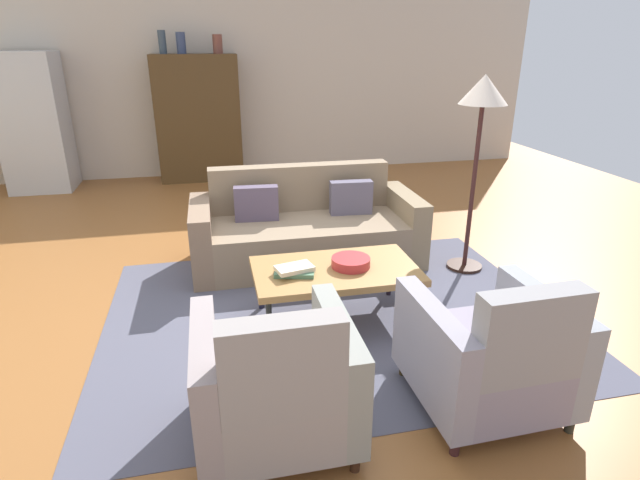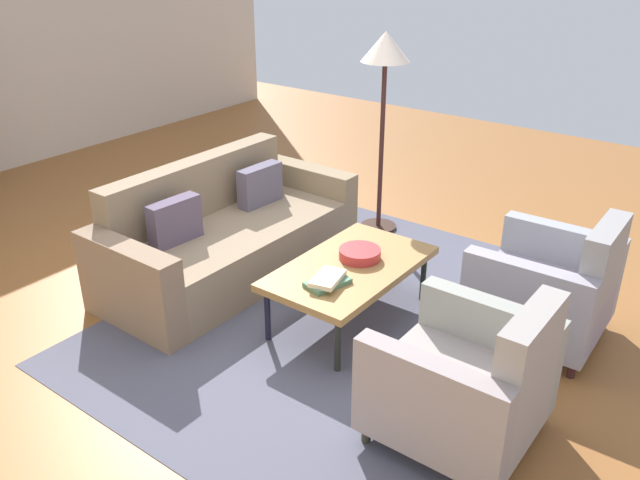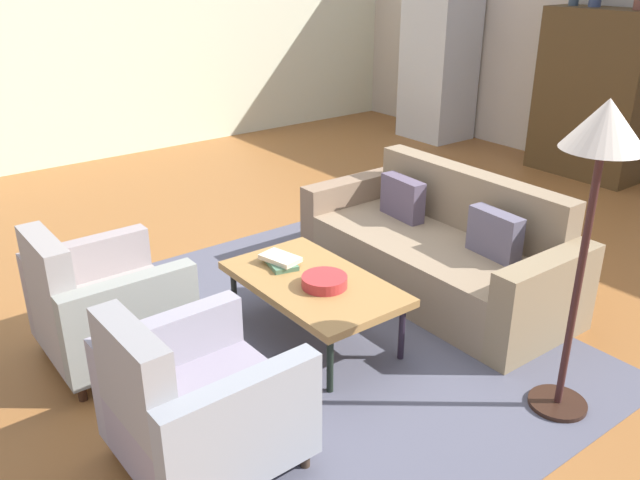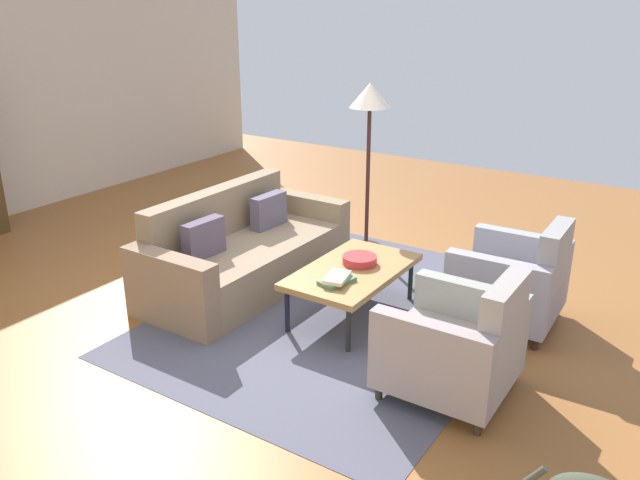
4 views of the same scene
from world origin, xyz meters
The scene contains 12 objects.
ground_plane centered at (0.00, 0.00, 0.00)m, with size 11.23×11.23×0.00m, color #935A2C.
wall_left centered at (-4.68, 0.00, 1.40)m, with size 0.12×8.44×2.80m, color beige.
area_rug centered at (0.25, -0.61, 0.00)m, with size 3.40×2.60×0.01m, color #515161.
couch centered at (0.25, 0.53, 0.29)m, with size 2.11×0.92×0.86m.
coffee_table centered at (0.25, -0.66, 0.39)m, with size 1.20×0.70×0.42m.
armchair_left centered at (-0.35, -1.83, 0.34)m, with size 0.80×0.80×0.88m.
armchair_right centered at (0.85, -1.83, 0.34)m, with size 0.82×0.82×0.88m.
fruit_bowl centered at (0.36, -0.66, 0.46)m, with size 0.29×0.29×0.07m, color #B02C2E.
book_stack centered at (-0.06, -0.70, 0.45)m, with size 0.31×0.23×0.06m.
cabinet centered at (-0.70, 3.88, 0.90)m, with size 1.20×0.51×1.80m.
refrigerator centered at (-2.89, 3.77, 0.93)m, with size 0.80×0.73×1.85m.
floor_lamp centered at (1.65, -0.01, 1.44)m, with size 0.40×0.40×1.72m.
Camera 3 is at (3.25, -2.90, 2.33)m, focal length 37.19 mm.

